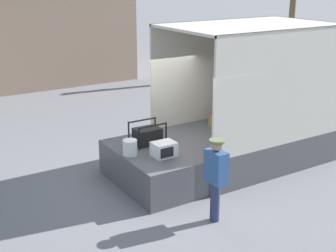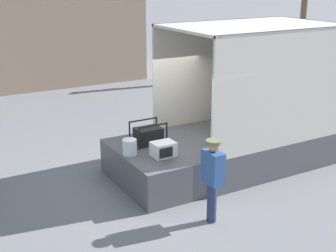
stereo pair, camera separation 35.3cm
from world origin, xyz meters
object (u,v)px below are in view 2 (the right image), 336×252
at_px(portable_generator, 149,135).
at_px(orange_bucket, 130,147).
at_px(worker_person, 213,173).
at_px(microwave, 163,149).
at_px(box_truck, 296,114).

height_order(portable_generator, orange_bucket, portable_generator).
bearing_deg(worker_person, orange_bucket, 109.63).
xyz_separation_m(microwave, orange_bucket, (-0.57, 0.43, 0.01)).
height_order(microwave, orange_bucket, orange_bucket).
bearing_deg(microwave, box_truck, 6.04).
height_order(box_truck, worker_person, box_truck).
relative_size(box_truck, portable_generator, 8.28).
height_order(box_truck, orange_bucket, box_truck).
xyz_separation_m(box_truck, microwave, (-4.14, -0.44, -0.03)).
bearing_deg(portable_generator, microwave, -96.80).
distance_m(orange_bucket, worker_person, 2.12).
height_order(microwave, worker_person, worker_person).
bearing_deg(orange_bucket, portable_generator, 30.63).
distance_m(box_truck, worker_person, 4.47).
relative_size(microwave, worker_person, 0.30).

